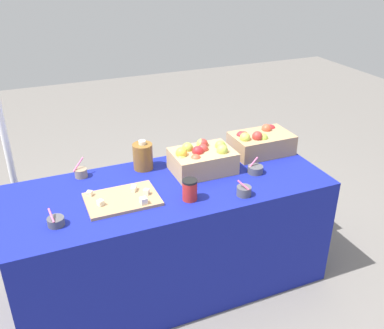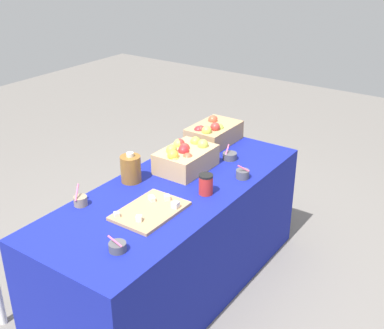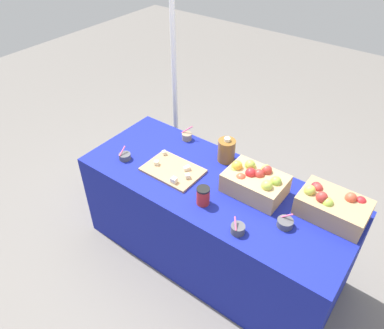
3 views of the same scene
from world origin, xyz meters
name	(u,v)px [view 3 (image 3 of 3)]	position (x,y,z in m)	size (l,w,h in m)	color
ground_plane	(211,253)	(0.00, 0.00, 0.00)	(10.00, 10.00, 0.00)	slate
table	(213,221)	(0.00, 0.00, 0.37)	(1.90, 0.76, 0.74)	navy
apple_crate_left	(332,206)	(0.72, 0.18, 0.82)	(0.40, 0.26, 0.19)	tan
apple_crate_middle	(255,182)	(0.25, 0.09, 0.82)	(0.38, 0.27, 0.19)	tan
cutting_board_front	(173,170)	(-0.30, -0.07, 0.75)	(0.40, 0.28, 0.05)	tan
sample_bowl_near	(187,136)	(-0.47, 0.30, 0.77)	(0.09, 0.08, 0.11)	gray
sample_bowl_mid	(125,156)	(-0.67, -0.17, 0.76)	(0.09, 0.09, 0.09)	#4C4C51
sample_bowl_far	(238,229)	(0.35, -0.27, 0.77)	(0.08, 0.08, 0.10)	#4C4C51
sample_bowl_extra	(285,223)	(0.54, -0.06, 0.76)	(0.10, 0.10, 0.09)	#4C4C51
cider_jug	(226,150)	(-0.08, 0.26, 0.83)	(0.13, 0.13, 0.19)	brown
coffee_cup	(203,196)	(0.05, -0.20, 0.80)	(0.08, 0.08, 0.12)	red
tent_pole	(174,79)	(-0.86, 0.65, 1.00)	(0.04, 0.04, 2.01)	white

